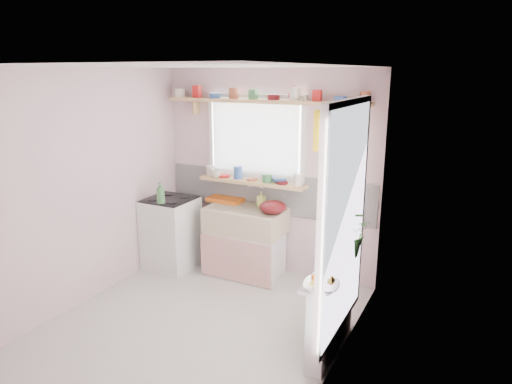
% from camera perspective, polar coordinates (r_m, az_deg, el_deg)
% --- Properties ---
extents(room, '(3.20, 3.20, 3.20)m').
position_cam_1_polar(room, '(4.67, 4.86, 1.36)').
color(room, beige).
rests_on(room, ground).
extents(sink_unit, '(0.95, 0.65, 1.11)m').
position_cam_1_polar(sink_unit, '(5.66, -1.32, -6.12)').
color(sink_unit, white).
rests_on(sink_unit, ground).
extents(cooker, '(0.58, 0.58, 0.93)m').
position_cam_1_polar(cooker, '(5.95, -10.57, -5.03)').
color(cooker, white).
rests_on(cooker, ground).
extents(radiator_ledge, '(0.22, 0.95, 0.78)m').
position_cam_1_polar(radiator_ledge, '(4.24, 9.33, -14.38)').
color(radiator_ledge, white).
rests_on(radiator_ledge, ground).
extents(windowsill, '(1.40, 0.22, 0.04)m').
position_cam_1_polar(windowsill, '(5.61, -0.46, 1.27)').
color(windowsill, tan).
rests_on(windowsill, room).
extents(pine_shelf, '(2.52, 0.24, 0.04)m').
position_cam_1_polar(pine_shelf, '(5.38, 0.91, 11.26)').
color(pine_shelf, tan).
rests_on(pine_shelf, room).
extents(shelf_crockery, '(2.47, 0.11, 0.12)m').
position_cam_1_polar(shelf_crockery, '(5.39, 0.69, 12.06)').
color(shelf_crockery, silver).
rests_on(shelf_crockery, pine_shelf).
extents(sill_crockery, '(1.35, 0.11, 0.12)m').
position_cam_1_polar(sill_crockery, '(5.60, -0.62, 2.03)').
color(sill_crockery, silver).
rests_on(sill_crockery, windowsill).
extents(dish_tray, '(0.46, 0.35, 0.04)m').
position_cam_1_polar(dish_tray, '(5.87, -3.62, -0.85)').
color(dish_tray, '#CF5A12').
rests_on(dish_tray, sink_unit).
extents(colander, '(0.42, 0.42, 0.15)m').
position_cam_1_polar(colander, '(5.33, 2.14, -1.88)').
color(colander, '#550E12').
rests_on(colander, sink_unit).
extents(jade_plant, '(0.50, 0.46, 0.49)m').
position_cam_1_polar(jade_plant, '(4.33, 11.70, -4.84)').
color(jade_plant, '#3A702C').
rests_on(jade_plant, radiator_ledge).
extents(fruit_bowl, '(0.33, 0.33, 0.07)m').
position_cam_1_polar(fruit_bowl, '(3.71, 8.13, -11.68)').
color(fruit_bowl, silver).
rests_on(fruit_bowl, radiator_ledge).
extents(herb_pot, '(0.10, 0.07, 0.19)m').
position_cam_1_polar(herb_pot, '(3.68, 8.17, -10.81)').
color(herb_pot, '#30692A').
rests_on(herb_pot, radiator_ledge).
extents(soap_bottle_sink, '(0.08, 0.09, 0.19)m').
position_cam_1_polar(soap_bottle_sink, '(5.60, 0.66, -0.83)').
color(soap_bottle_sink, '#DBEA68').
rests_on(soap_bottle_sink, sink_unit).
extents(sill_cup, '(0.16, 0.16, 0.10)m').
position_cam_1_polar(sill_cup, '(5.78, -5.03, 2.31)').
color(sill_cup, silver).
rests_on(sill_cup, windowsill).
extents(sill_bowl, '(0.21, 0.21, 0.06)m').
position_cam_1_polar(sill_bowl, '(5.50, 2.97, 1.53)').
color(sill_bowl, '#3360A8').
rests_on(sill_bowl, windowsill).
extents(shelf_vase, '(0.17, 0.17, 0.16)m').
position_cam_1_polar(shelf_vase, '(5.28, 4.83, 12.23)').
color(shelf_vase, '#B64D38').
rests_on(shelf_vase, pine_shelf).
extents(cooker_bottle, '(0.12, 0.12, 0.26)m').
position_cam_1_polar(cooker_bottle, '(5.58, -11.85, -0.10)').
color(cooker_bottle, '#408044').
rests_on(cooker_bottle, cooker).
extents(fruit, '(0.20, 0.14, 0.10)m').
position_cam_1_polar(fruit, '(3.68, 8.29, -10.83)').
color(fruit, orange).
rests_on(fruit, fruit_bowl).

